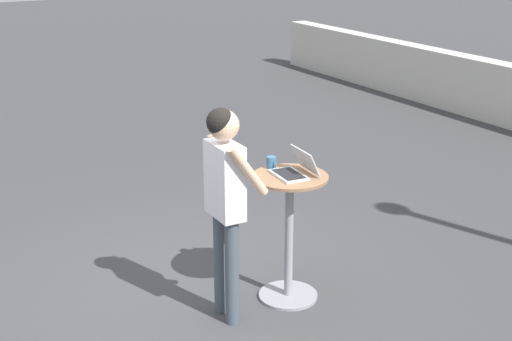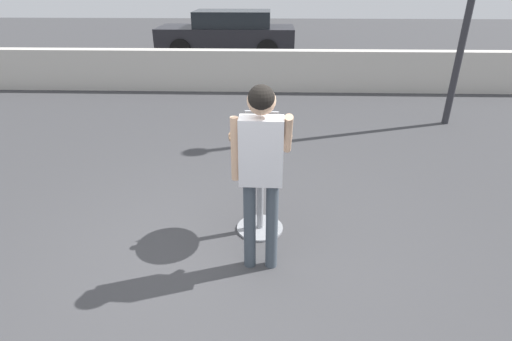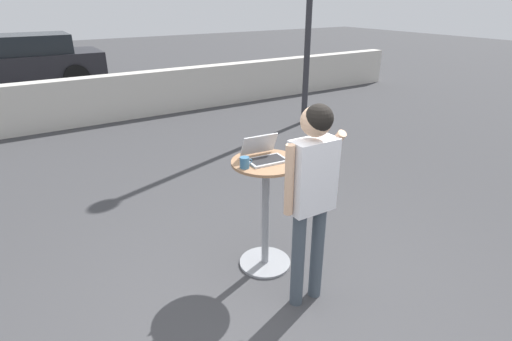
# 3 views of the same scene
# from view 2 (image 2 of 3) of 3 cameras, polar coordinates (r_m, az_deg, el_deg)

# --- Properties ---
(ground_plane) EXTENTS (50.00, 50.00, 0.00)m
(ground_plane) POSITION_cam_2_polar(r_m,az_deg,el_deg) (3.89, -5.03, -13.77)
(ground_plane) COLOR #3D3D3F
(pavement_kerb) EXTENTS (16.80, 0.35, 0.94)m
(pavement_kerb) POSITION_cam_2_polar(r_m,az_deg,el_deg) (9.76, -0.66, 14.10)
(pavement_kerb) COLOR beige
(pavement_kerb) RESTS_ON ground_plane
(cafe_table) EXTENTS (0.62, 0.62, 1.10)m
(cafe_table) POSITION_cam_2_polar(r_m,az_deg,el_deg) (4.08, 0.59, -0.93)
(cafe_table) COLOR gray
(cafe_table) RESTS_ON ground_plane
(laptop) EXTENTS (0.36, 0.34, 0.21)m
(laptop) POSITION_cam_2_polar(r_m,az_deg,el_deg) (3.91, 0.72, 6.03)
(laptop) COLOR #B7BABF
(laptop) RESTS_ON cafe_table
(coffee_mug) EXTENTS (0.12, 0.08, 0.10)m
(coffee_mug) POSITION_cam_2_polar(r_m,az_deg,el_deg) (3.86, -2.93, 5.71)
(coffee_mug) COLOR #336084
(coffee_mug) RESTS_ON cafe_table
(standing_person) EXTENTS (0.51, 0.38, 1.74)m
(standing_person) POSITION_cam_2_polar(r_m,az_deg,el_deg) (3.33, 0.72, 1.68)
(standing_person) COLOR #424C56
(standing_person) RESTS_ON ground_plane
(parked_car_near_street) EXTENTS (4.52, 1.95, 1.48)m
(parked_car_near_street) POSITION_cam_2_polar(r_m,az_deg,el_deg) (14.18, -4.02, 19.02)
(parked_car_near_street) COLOR black
(parked_car_near_street) RESTS_ON ground_plane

